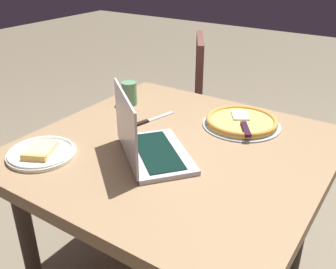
% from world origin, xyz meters
% --- Properties ---
extents(dining_table, '(1.08, 1.10, 0.75)m').
position_xyz_m(dining_table, '(0.00, 0.00, 0.67)').
color(dining_table, olive).
rests_on(dining_table, ground_plane).
extents(laptop, '(0.38, 0.40, 0.25)m').
position_xyz_m(laptop, '(-0.13, 0.04, 0.81)').
color(laptop, '#B3ABB7').
rests_on(laptop, dining_table).
extents(pizza_plate, '(0.25, 0.25, 0.04)m').
position_xyz_m(pizza_plate, '(-0.34, 0.36, 0.76)').
color(pizza_plate, white).
rests_on(pizza_plate, dining_table).
extents(pizza_tray, '(0.33, 0.33, 0.04)m').
position_xyz_m(pizza_tray, '(0.31, -0.13, 0.77)').
color(pizza_tray, '#95A4AE').
rests_on(pizza_tray, dining_table).
extents(table_knife, '(0.24, 0.08, 0.01)m').
position_xyz_m(table_knife, '(0.11, 0.22, 0.75)').
color(table_knife, '#BABDC2').
rests_on(table_knife, dining_table).
extents(drink_cup, '(0.07, 0.07, 0.11)m').
position_xyz_m(drink_cup, '(0.23, 0.41, 0.81)').
color(drink_cup, '#578B60').
rests_on(drink_cup, dining_table).
extents(chair_near, '(0.61, 0.61, 0.94)m').
position_xyz_m(chair_near, '(0.86, 0.52, 0.53)').
color(chair_near, brown).
rests_on(chair_near, ground_plane).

